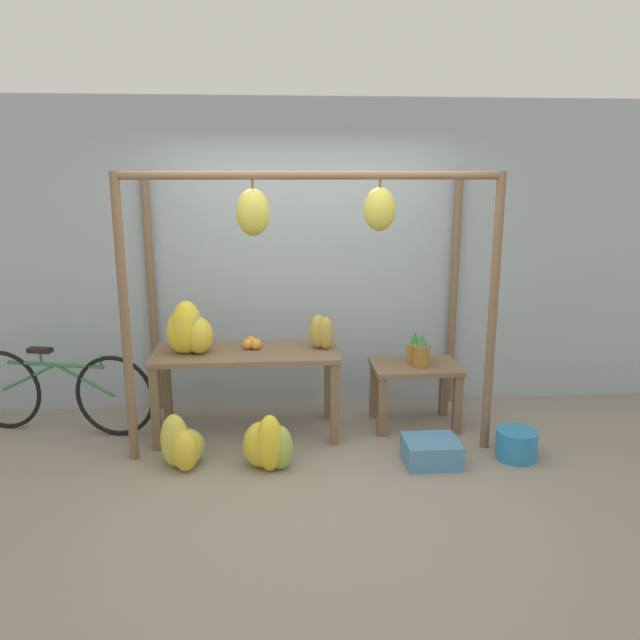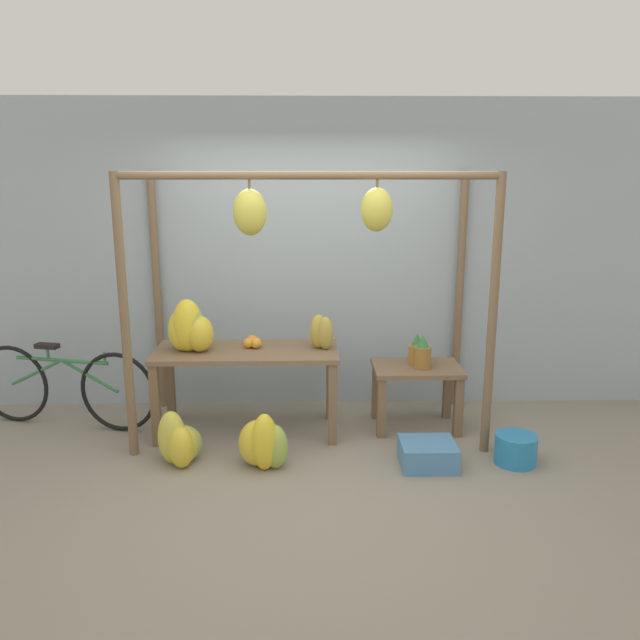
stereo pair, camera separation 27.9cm
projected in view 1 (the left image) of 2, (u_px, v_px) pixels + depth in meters
The scene contains 14 objects.
ground_plane at pixel (317, 478), 4.51m from camera, with size 20.00×20.00×0.00m, color gray.
shop_wall_back at pixel (305, 257), 5.71m from camera, with size 8.00×0.08×2.80m.
stall_awning at pixel (310, 257), 4.83m from camera, with size 2.84×1.19×2.17m.
display_table_main at pixel (246, 364), 5.16m from camera, with size 1.52×0.65×0.72m.
display_table_side at pixel (415, 379), 5.38m from camera, with size 0.74×0.52×0.55m.
banana_pile_on_table at pixel (188, 330), 5.03m from camera, with size 0.39×0.37×0.44m.
orange_pile at pixel (252, 343), 5.19m from camera, with size 0.16×0.17×0.09m.
pineapple_cluster at pixel (418, 351), 5.33m from camera, with size 0.17×0.28×0.28m.
banana_pile_ground_left at pixel (183, 446), 4.65m from camera, with size 0.41×0.41×0.42m.
banana_pile_ground_right at pixel (269, 445), 4.62m from camera, with size 0.41×0.34×0.44m.
fruit_crate_white at pixel (431, 451), 4.73m from camera, with size 0.41×0.36×0.18m.
blue_bucket at pixel (516, 444), 4.80m from camera, with size 0.31×0.31×0.23m.
parked_bicycle at pixel (58, 391), 5.24m from camera, with size 1.67×0.42×0.74m.
papaya_pile at pixel (322, 333), 5.18m from camera, with size 0.23×0.21×0.29m.
Camera 1 is at (-0.30, -4.12, 2.15)m, focal length 35.00 mm.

